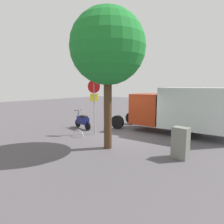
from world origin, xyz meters
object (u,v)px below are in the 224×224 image
(motorcycle, at_px, (83,121))
(bike_rack_hoop, at_px, (79,137))
(box_truck_near, at_px, (179,108))
(stop_sign, at_px, (94,98))
(street_tree, at_px, (108,48))
(utility_cabinet, at_px, (180,143))

(motorcycle, relative_size, bike_rack_hoop, 2.12)
(box_truck_near, height_order, stop_sign, stop_sign)
(motorcycle, distance_m, bike_rack_hoop, 2.16)
(box_truck_near, xyz_separation_m, bike_rack_hoop, (4.06, 4.27, -1.55))
(box_truck_near, relative_size, motorcycle, 4.01)
(box_truck_near, bearing_deg, street_tree, 68.01)
(stop_sign, xyz_separation_m, street_tree, (-2.30, 1.44, 2.38))
(street_tree, relative_size, utility_cabinet, 4.92)
(stop_sign, bearing_deg, box_truck_near, -139.35)
(stop_sign, height_order, street_tree, street_tree)
(box_truck_near, distance_m, bike_rack_hoop, 6.10)
(box_truck_near, xyz_separation_m, utility_cabinet, (-1.56, 3.84, -0.92))
(motorcycle, height_order, utility_cabinet, utility_cabinet)
(motorcycle, bearing_deg, bike_rack_hoop, 141.86)
(motorcycle, relative_size, stop_sign, 0.56)
(stop_sign, bearing_deg, utility_cabinet, 173.79)
(street_tree, xyz_separation_m, utility_cabinet, (-3.06, -0.86, -3.88))
(utility_cabinet, bearing_deg, street_tree, 15.63)
(motorcycle, relative_size, street_tree, 0.29)
(stop_sign, bearing_deg, motorcycle, -18.66)
(bike_rack_hoop, bearing_deg, motorcycle, -48.57)
(stop_sign, height_order, utility_cabinet, stop_sign)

